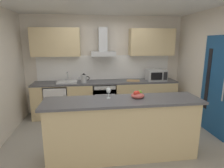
{
  "coord_description": "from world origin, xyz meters",
  "views": [
    {
      "loc": [
        -0.5,
        -3.38,
        1.92
      ],
      "look_at": [
        0.02,
        0.44,
        1.05
      ],
      "focal_mm": 30.01,
      "sensor_mm": 36.0,
      "label": 1
    }
  ],
  "objects_px": {
    "kettle": "(84,78)",
    "microwave": "(156,75)",
    "sink": "(67,82)",
    "refrigerator": "(57,101)",
    "oven": "(104,98)",
    "wine_glass": "(109,91)",
    "fruit_bowl": "(138,95)",
    "range_hood": "(103,47)",
    "chopping_board": "(133,81)"
  },
  "relations": [
    {
      "from": "wine_glass",
      "to": "chopping_board",
      "type": "relative_size",
      "value": 0.52
    },
    {
      "from": "microwave",
      "to": "fruit_bowl",
      "type": "xyz_separation_m",
      "value": [
        -1.03,
        -1.86,
        0.01
      ]
    },
    {
      "from": "oven",
      "to": "chopping_board",
      "type": "bearing_deg",
      "value": -1.73
    },
    {
      "from": "oven",
      "to": "fruit_bowl",
      "type": "xyz_separation_m",
      "value": [
        0.39,
        -1.89,
        0.6
      ]
    },
    {
      "from": "sink",
      "to": "fruit_bowl",
      "type": "distance_m",
      "value": 2.32
    },
    {
      "from": "refrigerator",
      "to": "fruit_bowl",
      "type": "height_order",
      "value": "fruit_bowl"
    },
    {
      "from": "microwave",
      "to": "oven",
      "type": "bearing_deg",
      "value": 178.87
    },
    {
      "from": "refrigerator",
      "to": "microwave",
      "type": "distance_m",
      "value": 2.71
    },
    {
      "from": "sink",
      "to": "kettle",
      "type": "bearing_deg",
      "value": -6.0
    },
    {
      "from": "sink",
      "to": "wine_glass",
      "type": "height_order",
      "value": "wine_glass"
    },
    {
      "from": "refrigerator",
      "to": "sink",
      "type": "relative_size",
      "value": 1.7
    },
    {
      "from": "range_hood",
      "to": "fruit_bowl",
      "type": "relative_size",
      "value": 3.27
    },
    {
      "from": "kettle",
      "to": "wine_glass",
      "type": "bearing_deg",
      "value": -76.9
    },
    {
      "from": "kettle",
      "to": "oven",
      "type": "bearing_deg",
      "value": 3.77
    },
    {
      "from": "oven",
      "to": "sink",
      "type": "bearing_deg",
      "value": 179.33
    },
    {
      "from": "fruit_bowl",
      "to": "chopping_board",
      "type": "xyz_separation_m",
      "value": [
        0.39,
        1.87,
        -0.15
      ]
    },
    {
      "from": "sink",
      "to": "chopping_board",
      "type": "distance_m",
      "value": 1.72
    },
    {
      "from": "refrigerator",
      "to": "kettle",
      "type": "height_order",
      "value": "kettle"
    },
    {
      "from": "refrigerator",
      "to": "sink",
      "type": "distance_m",
      "value": 0.58
    },
    {
      "from": "microwave",
      "to": "sink",
      "type": "xyz_separation_m",
      "value": [
        -2.35,
        0.04,
        -0.12
      ]
    },
    {
      "from": "range_hood",
      "to": "chopping_board",
      "type": "distance_m",
      "value": 1.19
    },
    {
      "from": "kettle",
      "to": "fruit_bowl",
      "type": "relative_size",
      "value": 1.31
    },
    {
      "from": "refrigerator",
      "to": "fruit_bowl",
      "type": "distance_m",
      "value": 2.56
    },
    {
      "from": "microwave",
      "to": "kettle",
      "type": "distance_m",
      "value": 1.93
    },
    {
      "from": "kettle",
      "to": "microwave",
      "type": "bearing_deg",
      "value": 0.17
    },
    {
      "from": "sink",
      "to": "refrigerator",
      "type": "bearing_deg",
      "value": -177.19
    },
    {
      "from": "refrigerator",
      "to": "fruit_bowl",
      "type": "relative_size",
      "value": 3.86
    },
    {
      "from": "oven",
      "to": "wine_glass",
      "type": "distance_m",
      "value": 1.97
    },
    {
      "from": "sink",
      "to": "fruit_bowl",
      "type": "xyz_separation_m",
      "value": [
        1.33,
        -1.9,
        0.13
      ]
    },
    {
      "from": "sink",
      "to": "kettle",
      "type": "distance_m",
      "value": 0.43
    },
    {
      "from": "oven",
      "to": "kettle",
      "type": "distance_m",
      "value": 0.75
    },
    {
      "from": "sink",
      "to": "wine_glass",
      "type": "bearing_deg",
      "value": -65.49
    },
    {
      "from": "refrigerator",
      "to": "chopping_board",
      "type": "xyz_separation_m",
      "value": [
        2.0,
        -0.02,
        0.49
      ]
    },
    {
      "from": "kettle",
      "to": "chopping_board",
      "type": "bearing_deg",
      "value": 0.44
    },
    {
      "from": "wine_glass",
      "to": "range_hood",
      "type": "bearing_deg",
      "value": 87.42
    },
    {
      "from": "sink",
      "to": "chopping_board",
      "type": "relative_size",
      "value": 1.47
    },
    {
      "from": "refrigerator",
      "to": "sink",
      "type": "bearing_deg",
      "value": 2.81
    },
    {
      "from": "oven",
      "to": "kettle",
      "type": "relative_size",
      "value": 2.77
    },
    {
      "from": "oven",
      "to": "fruit_bowl",
      "type": "bearing_deg",
      "value": -78.35
    },
    {
      "from": "range_hood",
      "to": "fruit_bowl",
      "type": "distance_m",
      "value": 2.18
    },
    {
      "from": "refrigerator",
      "to": "wine_glass",
      "type": "relative_size",
      "value": 4.78
    },
    {
      "from": "microwave",
      "to": "fruit_bowl",
      "type": "distance_m",
      "value": 2.13
    },
    {
      "from": "kettle",
      "to": "sink",
      "type": "bearing_deg",
      "value": 174.0
    },
    {
      "from": "refrigerator",
      "to": "microwave",
      "type": "xyz_separation_m",
      "value": [
        2.63,
        -0.03,
        0.62
      ]
    },
    {
      "from": "refrigerator",
      "to": "range_hood",
      "type": "distance_m",
      "value": 1.83
    },
    {
      "from": "sink",
      "to": "kettle",
      "type": "relative_size",
      "value": 1.73
    },
    {
      "from": "fruit_bowl",
      "to": "wine_glass",
      "type": "bearing_deg",
      "value": 174.75
    },
    {
      "from": "refrigerator",
      "to": "chopping_board",
      "type": "height_order",
      "value": "chopping_board"
    },
    {
      "from": "range_hood",
      "to": "oven",
      "type": "bearing_deg",
      "value": -90.0
    },
    {
      "from": "kettle",
      "to": "chopping_board",
      "type": "relative_size",
      "value": 0.85
    }
  ]
}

